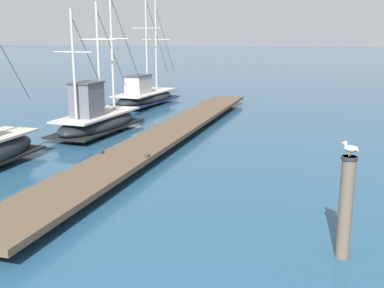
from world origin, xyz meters
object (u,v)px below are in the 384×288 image
(mooring_piling, at_px, (346,206))
(perched_seagull, at_px, (351,148))
(fishing_boat_2, at_px, (97,119))
(fishing_boat_1, at_px, (145,96))

(mooring_piling, height_order, perched_seagull, perched_seagull)
(fishing_boat_2, relative_size, perched_seagull, 20.97)
(mooring_piling, xyz_separation_m, perched_seagull, (0.00, -0.00, 1.11))
(fishing_boat_1, distance_m, mooring_piling, 21.38)
(fishing_boat_1, height_order, perched_seagull, fishing_boat_1)
(fishing_boat_2, distance_m, perched_seagull, 13.71)
(fishing_boat_2, xyz_separation_m, mooring_piling, (10.31, -8.90, 0.39))
(fishing_boat_2, height_order, perched_seagull, fishing_boat_2)
(fishing_boat_2, bearing_deg, fishing_boat_1, 100.42)
(fishing_boat_2, distance_m, mooring_piling, 13.63)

